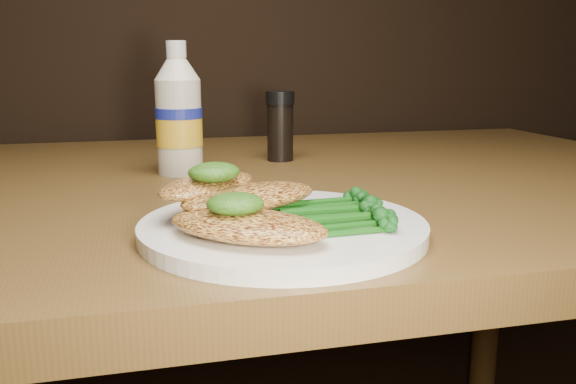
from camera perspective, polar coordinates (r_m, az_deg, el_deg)
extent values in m
cylinder|color=white|center=(0.52, -0.48, -3.42)|extent=(0.25, 0.25, 0.01)
ellipsoid|color=gold|center=(0.46, -3.89, -3.19)|extent=(0.15, 0.14, 0.02)
ellipsoid|color=gold|center=(0.52, -3.63, -0.46)|extent=(0.15, 0.11, 0.02)
ellipsoid|color=gold|center=(0.54, -7.63, 0.64)|extent=(0.12, 0.12, 0.02)
ellipsoid|color=black|center=(0.47, -5.02, -1.12)|extent=(0.05, 0.04, 0.02)
ellipsoid|color=black|center=(0.52, -7.04, 1.87)|extent=(0.06, 0.05, 0.02)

